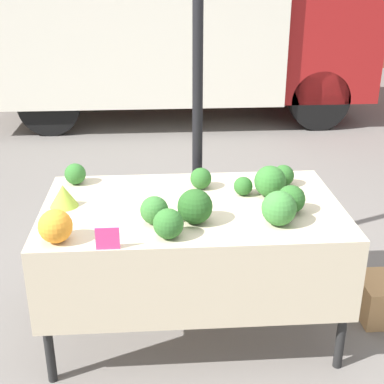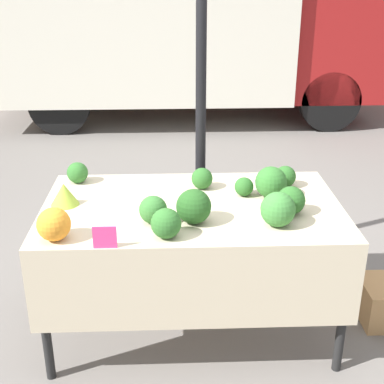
# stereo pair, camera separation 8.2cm
# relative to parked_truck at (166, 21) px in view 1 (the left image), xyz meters

# --- Properties ---
(ground_plane) EXTENTS (40.00, 40.00, 0.00)m
(ground_plane) POSITION_rel_parked_truck_xyz_m (0.01, -5.07, -1.35)
(ground_plane) COLOR slate
(tent_pole) EXTENTS (0.07, 0.07, 2.38)m
(tent_pole) POSITION_rel_parked_truck_xyz_m (0.10, -4.34, -0.16)
(tent_pole) COLOR black
(tent_pole) RESTS_ON ground_plane
(parked_truck) EXTENTS (5.25, 2.10, 2.50)m
(parked_truck) POSITION_rel_parked_truck_xyz_m (0.00, 0.00, 0.00)
(parked_truck) COLOR silver
(parked_truck) RESTS_ON ground_plane
(market_table) EXTENTS (1.69, 0.99, 0.82)m
(market_table) POSITION_rel_parked_truck_xyz_m (0.01, -5.14, -0.63)
(market_table) COLOR beige
(market_table) RESTS_ON ground_plane
(orange_cauliflower) EXTENTS (0.17, 0.17, 0.17)m
(orange_cauliflower) POSITION_rel_parked_truck_xyz_m (-0.68, -5.46, -0.45)
(orange_cauliflower) COLOR orange
(orange_cauliflower) RESTS_ON market_table
(romanesco_head) EXTENTS (0.16, 0.16, 0.13)m
(romanesco_head) POSITION_rel_parked_truck_xyz_m (-0.71, -5.04, -0.47)
(romanesco_head) COLOR #93B238
(romanesco_head) RESTS_ON market_table
(broccoli_head_0) EXTENTS (0.13, 0.13, 0.13)m
(broccoli_head_0) POSITION_rel_parked_truck_xyz_m (-0.68, -4.71, -0.47)
(broccoli_head_0) COLOR #2D6628
(broccoli_head_0) RESTS_ON market_table
(broccoli_head_1) EXTENTS (0.19, 0.19, 0.19)m
(broccoli_head_1) POSITION_rel_parked_truck_xyz_m (0.48, -4.98, -0.44)
(broccoli_head_1) COLOR #2D6628
(broccoli_head_1) RESTS_ON market_table
(broccoli_head_2) EXTENTS (0.15, 0.15, 0.15)m
(broccoli_head_2) POSITION_rel_parked_truck_xyz_m (-0.20, -5.29, -0.46)
(broccoli_head_2) COLOR #336B2D
(broccoli_head_2) RESTS_ON market_table
(broccoli_head_3) EXTENTS (0.13, 0.13, 0.13)m
(broccoli_head_3) POSITION_rel_parked_truck_xyz_m (0.59, -4.82, -0.47)
(broccoli_head_3) COLOR #285B23
(broccoli_head_3) RESTS_ON market_table
(broccoli_head_4) EXTENTS (0.16, 0.16, 0.16)m
(broccoli_head_4) POSITION_rel_parked_truck_xyz_m (0.55, -5.21, -0.45)
(broccoli_head_4) COLOR #285B23
(broccoli_head_4) RESTS_ON market_table
(broccoli_head_5) EXTENTS (0.13, 0.13, 0.13)m
(broccoli_head_5) POSITION_rel_parked_truck_xyz_m (0.08, -4.83, -0.47)
(broccoli_head_5) COLOR #285B23
(broccoli_head_5) RESTS_ON market_table
(broccoli_head_6) EXTENTS (0.15, 0.15, 0.15)m
(broccoli_head_6) POSITION_rel_parked_truck_xyz_m (-0.13, -5.46, -0.46)
(broccoli_head_6) COLOR #2D6628
(broccoli_head_6) RESTS_ON market_table
(broccoli_head_7) EXTENTS (0.11, 0.11, 0.11)m
(broccoli_head_7) POSITION_rel_parked_truck_xyz_m (0.32, -4.95, -0.48)
(broccoli_head_7) COLOR #285B23
(broccoli_head_7) RESTS_ON market_table
(broccoli_head_8) EXTENTS (0.18, 0.18, 0.18)m
(broccoli_head_8) POSITION_rel_parked_truck_xyz_m (0.45, -5.35, -0.44)
(broccoli_head_8) COLOR #387533
(broccoli_head_8) RESTS_ON market_table
(broccoli_head_9) EXTENTS (0.19, 0.19, 0.19)m
(broccoli_head_9) POSITION_rel_parked_truck_xyz_m (0.02, -5.30, -0.44)
(broccoli_head_9) COLOR #23511E
(broccoli_head_9) RESTS_ON market_table
(price_sign) EXTENTS (0.12, 0.01, 0.11)m
(price_sign) POSITION_rel_parked_truck_xyz_m (-0.42, -5.56, -0.48)
(price_sign) COLOR #E53D84
(price_sign) RESTS_ON market_table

